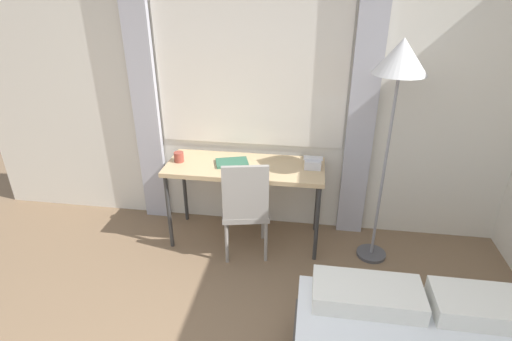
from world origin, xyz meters
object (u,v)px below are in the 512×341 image
(standing_lamp, at_px, (400,70))
(desk_chair, at_px, (245,205))
(mug, at_px, (179,157))
(telephone, at_px, (313,163))
(desk, at_px, (245,171))
(book, at_px, (232,162))

(standing_lamp, bearing_deg, desk_chair, -172.19)
(mug, bearing_deg, telephone, 2.69)
(desk, bearing_deg, standing_lamp, -5.07)
(desk_chair, relative_size, mug, 10.51)
(desk_chair, distance_m, standing_lamp, 1.61)
(telephone, bearing_deg, standing_lamp, -14.53)
(book, distance_m, mug, 0.48)
(desk_chair, bearing_deg, standing_lamp, -4.01)
(book, bearing_deg, standing_lamp, -5.14)
(book, xyz_separation_m, mug, (-0.48, -0.02, 0.03))
(desk, bearing_deg, book, 174.17)
(telephone, distance_m, mug, 1.19)
(desk, height_order, desk_chair, desk_chair)
(mug, bearing_deg, desk_chair, -20.93)
(standing_lamp, relative_size, telephone, 11.44)
(mug, bearing_deg, standing_lamp, -3.01)
(telephone, bearing_deg, mug, -177.31)
(mug, bearing_deg, book, 2.72)
(standing_lamp, bearing_deg, mug, 176.99)
(desk, distance_m, book, 0.14)
(telephone, bearing_deg, desk, -175.62)
(desk_chair, height_order, book, desk_chair)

